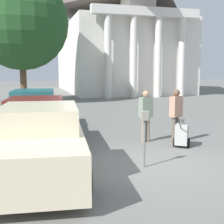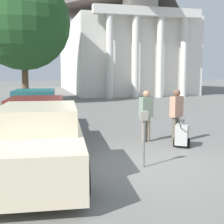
% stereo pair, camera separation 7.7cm
% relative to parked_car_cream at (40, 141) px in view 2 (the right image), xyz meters
% --- Properties ---
extents(ground_plane, '(120.00, 120.00, 0.00)m').
position_rel_parked_car_cream_xyz_m(ground_plane, '(2.54, -0.22, -0.72)').
color(ground_plane, slate).
extents(parked_car_cream, '(2.33, 5.10, 1.53)m').
position_rel_parked_car_cream_xyz_m(parked_car_cream, '(0.00, 0.00, 0.00)').
color(parked_car_cream, beige).
rests_on(parked_car_cream, ground_plane).
extents(parked_car_maroon, '(2.37, 4.81, 1.43)m').
position_rel_parked_car_cream_xyz_m(parked_car_maroon, '(-0.00, 3.03, -0.04)').
color(parked_car_maroon, maroon).
rests_on(parked_car_maroon, ground_plane).
extents(parked_car_teal, '(2.29, 4.85, 1.49)m').
position_rel_parked_car_cream_xyz_m(parked_car_teal, '(-0.00, 6.01, -0.03)').
color(parked_car_teal, '#23666B').
rests_on(parked_car_teal, ground_plane).
extents(parking_meter, '(0.18, 0.09, 1.34)m').
position_rel_parked_car_cream_xyz_m(parking_meter, '(2.37, -0.26, 0.22)').
color(parking_meter, slate).
rests_on(parking_meter, ground_plane).
extents(person_worker, '(0.47, 0.34, 1.65)m').
position_rel_parked_car_cream_xyz_m(person_worker, '(3.36, 2.20, 0.22)').
color(person_worker, gray).
rests_on(person_worker, ground_plane).
extents(person_supervisor, '(0.47, 0.38, 1.69)m').
position_rel_parked_car_cream_xyz_m(person_supervisor, '(4.26, 1.90, 0.25)').
color(person_supervisor, '#665B4C').
rests_on(person_supervisor, ground_plane).
extents(equipment_cart, '(0.73, 0.92, 1.00)m').
position_rel_parked_car_cream_xyz_m(equipment_cart, '(4.15, 1.27, -0.33)').
color(equipment_cart, '#B2B2AD').
rests_on(equipment_cart, ground_plane).
extents(church, '(10.97, 18.32, 24.31)m').
position_rel_parked_car_cream_xyz_m(church, '(9.24, 26.02, 5.38)').
color(church, silver).
rests_on(church, ground_plane).
extents(shade_tree, '(6.39, 6.39, 8.64)m').
position_rel_parked_car_cream_xyz_m(shade_tree, '(-0.47, 15.54, 4.72)').
color(shade_tree, brown).
rests_on(shade_tree, ground_plane).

